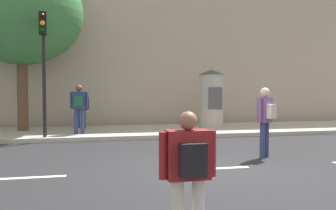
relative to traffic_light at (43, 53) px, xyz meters
name	(u,v)px	position (x,y,z in m)	size (l,w,h in m)	color
ground_plane	(211,169)	(4.00, -5.24, -2.94)	(80.00, 80.00, 0.00)	#232326
sidewalk_curb	(153,131)	(4.00, 1.76, -2.86)	(36.00, 4.00, 0.15)	#B2ADA3
lane_markings	(211,169)	(4.00, -5.24, -2.93)	(25.80, 0.16, 0.01)	silver
building_backdrop	(135,38)	(4.00, 6.76, 1.50)	(36.00, 5.00, 8.87)	#B7A893
traffic_light	(43,53)	(0.00, 0.00, 0.00)	(0.24, 0.45, 4.13)	black
poster_column	(211,98)	(6.58, 2.15, -1.56)	(1.11, 1.11, 2.43)	#B2ADA3
street_tree	(21,13)	(-1.01, 2.38, 1.72)	(4.66, 4.66, 6.51)	brown
pedestrian_near_pole	(188,167)	(2.37, -9.17, -2.02)	(0.66, 0.39, 1.53)	silver
pedestrian_with_bag	(265,116)	(5.81, -4.24, -1.86)	(0.51, 0.50, 1.80)	navy
pedestrian_tallest	(79,104)	(1.12, 0.84, -1.73)	(0.65, 0.42, 1.76)	navy
pedestrian_in_dark_shirt	(81,107)	(1.19, 2.86, -1.91)	(0.65, 0.34, 1.50)	navy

